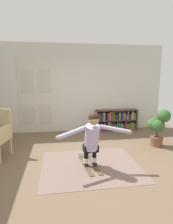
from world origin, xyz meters
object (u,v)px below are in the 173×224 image
object	(u,v)px
bookshelf	(115,121)
skis_pair	(90,164)
potted_plant	(158,125)
person_skier	(92,136)

from	to	relation	value
bookshelf	skis_pair	world-z (taller)	bookshelf
potted_plant	skis_pair	size ratio (longest dim) A/B	1.04
person_skier	bookshelf	bearing A→B (deg)	63.76
potted_plant	person_skier	xyz separation A→B (m)	(-1.96, -1.02, 0.11)
potted_plant	bookshelf	bearing A→B (deg)	110.40
bookshelf	person_skier	bearing A→B (deg)	-116.24
skis_pair	person_skier	world-z (taller)	person_skier
bookshelf	potted_plant	distance (m)	1.82
skis_pair	person_skier	size ratio (longest dim) A/B	0.65
bookshelf	potted_plant	world-z (taller)	potted_plant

